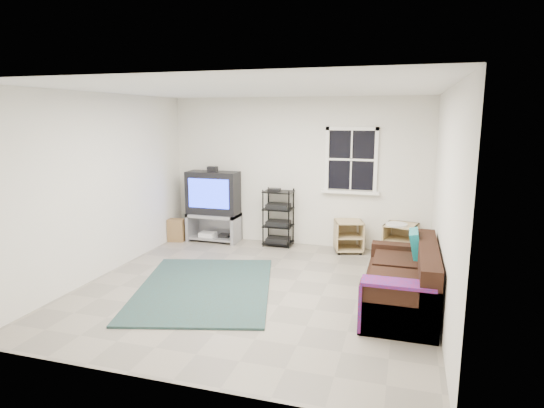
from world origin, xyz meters
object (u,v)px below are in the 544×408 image
(tv_unit, at_px, (213,200))
(side_table_left, at_px, (348,235))
(sofa, at_px, (404,283))
(side_table_right, at_px, (401,237))
(av_rack, at_px, (278,221))

(tv_unit, xyz_separation_m, side_table_left, (2.46, 0.05, -0.47))
(tv_unit, height_order, side_table_left, tv_unit)
(sofa, bearing_deg, side_table_right, 92.10)
(av_rack, bearing_deg, sofa, -44.53)
(av_rack, distance_m, side_table_left, 1.25)
(side_table_left, xyz_separation_m, side_table_right, (0.86, -0.03, 0.03))
(av_rack, bearing_deg, side_table_left, -0.37)
(tv_unit, bearing_deg, side_table_left, 1.05)
(side_table_left, bearing_deg, side_table_right, -1.84)
(side_table_left, height_order, side_table_right, side_table_right)
(side_table_right, bearing_deg, sofa, -87.90)
(side_table_right, distance_m, sofa, 2.11)
(av_rack, xyz_separation_m, side_table_left, (1.24, -0.01, -0.15))
(tv_unit, xyz_separation_m, side_table_right, (3.32, 0.02, -0.44))
(side_table_right, relative_size, sofa, 0.32)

